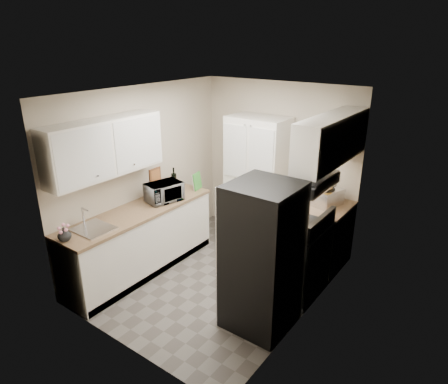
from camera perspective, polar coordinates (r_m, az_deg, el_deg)
The scene contains 16 objects.
ground at distance 5.60m, azimuth -1.06°, elevation -12.20°, with size 3.20×3.20×0.00m, color #56514C.
room_shell at distance 4.90m, azimuth -1.43°, elevation 3.89°, with size 2.64×3.24×2.52m.
pantry_cabinet at distance 6.24m, azimuth 4.71°, elevation 1.60°, with size 0.90×0.55×2.00m, color silver.
base_cabinet_left at distance 5.70m, azimuth -11.78°, elevation -6.94°, with size 0.60×2.30×0.88m, color silver.
countertop_left at distance 5.50m, azimuth -12.14°, elevation -2.71°, with size 0.63×2.33×0.04m, color #846647.
base_cabinet_right at distance 5.87m, azimuth 13.87°, elevation -6.23°, with size 0.60×0.80×0.88m, color silver.
countertop_right at distance 5.68m, azimuth 14.27°, elevation -2.11°, with size 0.63×0.83×0.04m, color #846647.
electric_range at distance 5.21m, azimuth 10.26°, elevation -9.19°, with size 0.71×0.78×1.13m.
refrigerator at distance 4.42m, azimuth 5.47°, elevation -9.27°, with size 0.70×0.72×1.70m, color #B7B7BC.
microwave at distance 5.68m, azimuth -8.57°, elevation 0.00°, with size 0.49×0.33×0.27m, color #ABABAF.
wine_bottle at distance 6.09m, azimuth -7.16°, elevation 1.78°, with size 0.08×0.08×0.32m, color black.
flower_vase at distance 4.90m, azimuth -21.85°, elevation -5.63°, with size 0.15×0.15×0.16m, color silver.
cutting_board at distance 6.07m, azimuth -3.84°, elevation 1.56°, with size 0.02×0.21×0.26m, color green.
toaster_oven at distance 5.67m, azimuth 14.41°, elevation -0.67°, with size 0.32×0.40×0.23m, color silver.
fruit_basket at distance 5.60m, azimuth 14.33°, elevation 1.02°, with size 0.29×0.29×0.12m, color yellow, non-canonical shape.
kitchen_mat at distance 6.01m, azimuth 3.83°, elevation -9.69°, with size 0.48×0.77×0.01m, color tan.
Camera 1 is at (2.84, -3.72, 3.08)m, focal length 32.00 mm.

